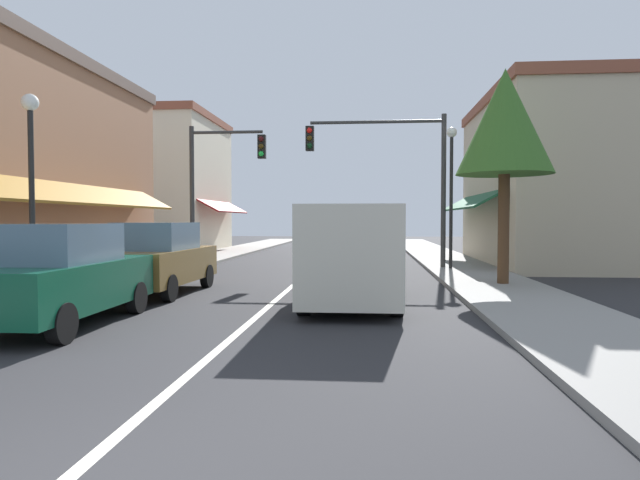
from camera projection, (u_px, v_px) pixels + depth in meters
ground_plane at (314, 267)px, 21.38m from camera, size 80.00×80.00×0.00m
sidewalk_left at (176, 265)px, 21.87m from camera, size 2.60×56.00×0.12m
sidewalk_right at (459, 267)px, 20.89m from camera, size 2.60×56.00×0.12m
lane_center_stripe at (314, 267)px, 21.38m from camera, size 0.14×52.00×0.01m
storefront_right_block at (556, 181)px, 22.39m from camera, size 7.02×10.20×6.84m
storefront_far_left at (178, 184)px, 31.99m from camera, size 5.60×8.20×7.81m
parked_car_nearest_left at (59, 276)px, 9.48m from camera, size 1.83×4.12×1.77m
parked_car_second_left at (158, 258)px, 13.70m from camera, size 1.84×4.13×1.77m
van_in_lane at (352, 251)px, 12.07m from camera, size 2.03×5.19×2.12m
traffic_signal_mast_arm at (395, 164)px, 20.10m from camera, size 5.10×0.50×5.66m
traffic_signal_left_corner at (216, 174)px, 21.41m from camera, size 3.05×0.50×5.48m
street_lamp_left_near at (31, 162)px, 11.88m from camera, size 0.36×0.36×4.54m
street_lamp_right_mid at (451, 175)px, 19.42m from camera, size 0.36×0.36×5.09m
tree_right_near at (505, 123)px, 14.75m from camera, size 2.56×2.56×5.88m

